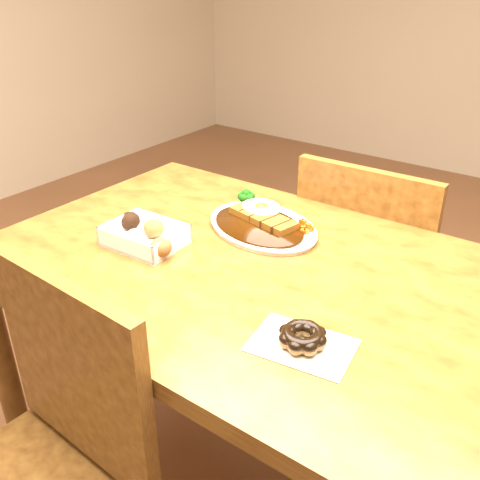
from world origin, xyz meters
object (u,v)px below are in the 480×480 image
Objects in this scene: table at (249,299)px; pon_de_ring at (302,338)px; chair_far at (371,277)px; donut_box at (143,234)px; katsu_curry_plate at (262,223)px.

pon_de_ring is at bearing -36.93° from table.
table is 6.21× the size of pon_de_ring.
table is 1.38× the size of chair_far.
donut_box reaches higher than pon_de_ring.
table is at bearing 143.07° from pon_de_ring.
table is at bearing -65.42° from katsu_curry_plate.
katsu_curry_plate reaches higher than donut_box.
donut_box is 0.51m from pon_de_ring.
chair_far is (0.09, 0.53, -0.17)m from table.
chair_far reaches higher than pon_de_ring.
pon_de_ring is (0.24, -0.18, 0.12)m from table.
table is 5.77× the size of donut_box.
katsu_curry_plate is 0.47m from pon_de_ring.
chair_far is 4.18× the size of donut_box.
table is at bearing 16.31° from donut_box.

